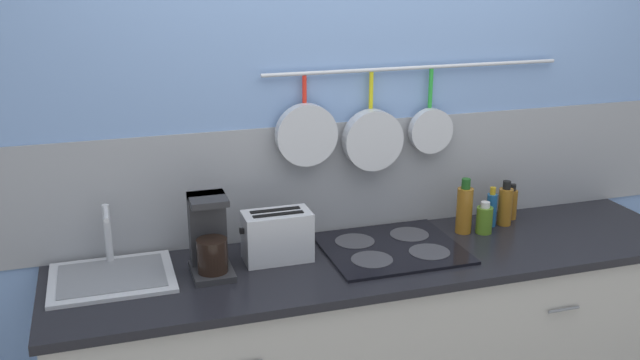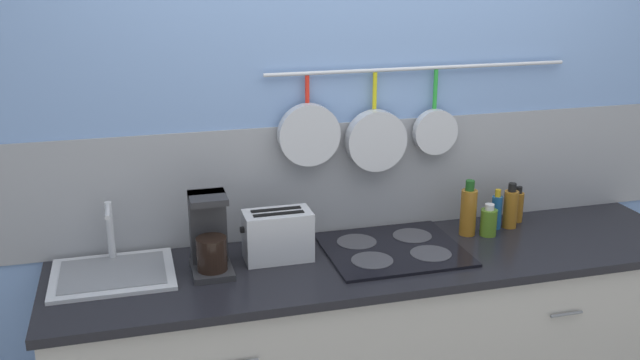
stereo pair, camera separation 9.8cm
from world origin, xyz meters
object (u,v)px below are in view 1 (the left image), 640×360
object	(u,v)px
bottle_hot_sauce	(484,219)
bottle_sesame_oil	(464,209)
bottle_dish_soap	(512,203)
coffee_maker	(210,240)
toaster	(277,236)
bottle_cooking_wine	(492,209)
bottle_vinegar	(505,205)

from	to	relation	value
bottle_hot_sauce	bottle_sesame_oil	bearing A→B (deg)	158.99
bottle_hot_sauce	bottle_dish_soap	xyz separation A→B (m)	(0.21, 0.12, 0.01)
coffee_maker	toaster	bearing A→B (deg)	6.21
bottle_hot_sauce	bottle_cooking_wine	bearing A→B (deg)	41.23
coffee_maker	bottle_sesame_oil	distance (m)	1.11
bottle_hot_sauce	toaster	bearing A→B (deg)	-179.68
bottle_sesame_oil	bottle_dish_soap	world-z (taller)	bottle_sesame_oil
bottle_hot_sauce	bottle_cooking_wine	size ratio (longest dim) A/B	0.78
coffee_maker	bottle_cooking_wine	world-z (taller)	coffee_maker
bottle_hot_sauce	bottle_vinegar	size ratio (longest dim) A/B	0.69
bottle_sesame_oil	toaster	bearing A→B (deg)	-177.50
toaster	bottle_cooking_wine	distance (m)	1.00
coffee_maker	toaster	world-z (taller)	coffee_maker
bottle_sesame_oil	bottle_hot_sauce	xyz separation A→B (m)	(0.08, -0.03, -0.05)
bottle_cooking_wine	coffee_maker	bearing A→B (deg)	-175.64
bottle_hot_sauce	bottle_cooking_wine	distance (m)	0.10
bottle_cooking_wine	bottle_dish_soap	distance (m)	0.15
bottle_sesame_oil	bottle_dish_soap	distance (m)	0.30
bottle_cooking_wine	toaster	bearing A→B (deg)	-176.15
toaster	bottle_cooking_wine	world-z (taller)	toaster
bottle_sesame_oil	coffee_maker	bearing A→B (deg)	-176.60
bottle_sesame_oil	bottle_cooking_wine	distance (m)	0.16
bottle_hot_sauce	bottle_vinegar	distance (m)	0.15
toaster	bottle_dish_soap	world-z (taller)	toaster
bottle_hot_sauce	bottle_vinegar	world-z (taller)	bottle_vinegar
coffee_maker	bottle_vinegar	distance (m)	1.33
bottle_vinegar	bottle_cooking_wine	bearing A→B (deg)	178.63
bottle_sesame_oil	bottle_dish_soap	bearing A→B (deg)	16.16
coffee_maker	bottle_cooking_wine	distance (m)	1.27
coffee_maker	bottle_dish_soap	distance (m)	1.41
coffee_maker	bottle_dish_soap	bearing A→B (deg)	6.10
bottle_hot_sauce	bottle_dish_soap	bearing A→B (deg)	29.21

